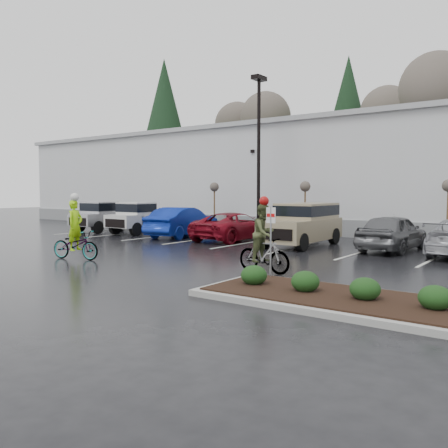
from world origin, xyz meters
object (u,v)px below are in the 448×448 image
Objects in this scene: pickup_white at (147,217)px; suv_tan at (301,225)px; sapling_east at (448,189)px; car_blue at (183,222)px; sapling_west at (214,190)px; pickup_silver at (110,216)px; cyclist_hivis at (75,239)px; lamppost at (259,138)px; car_red at (235,226)px; cyclist_olive at (264,245)px; sapling_mid at (305,189)px; fire_lane_sign at (271,234)px; car_grey at (393,232)px.

pickup_white is 1.02× the size of suv_tan.
sapling_east is 0.62× the size of car_blue.
sapling_west reaches higher than pickup_silver.
lamppost is at bearing -16.42° from cyclist_hivis.
lamppost is 5.66m from car_red.
pickup_silver is at bearing 69.73° from cyclist_olive.
car_blue reaches higher than car_red.
sapling_east is 10.64m from car_red.
sapling_mid is 0.62× the size of car_blue.
fire_lane_sign is at bearing -137.06° from cyclist_olive.
car_blue is 2.03× the size of cyclist_hivis.
pickup_silver is at bearing 30.69° from cyclist_hivis.
car_blue is (-5.75, -3.99, -1.87)m from sapling_mid.
suv_tan is at bearing 172.56° from car_blue.
sapling_east is at bearing -112.80° from car_grey.
car_red is 1.13× the size of car_grey.
suv_tan is 4.18m from car_grey.
car_red is at bearing 129.88° from fire_lane_sign.
sapling_east is at bearing 0.00° from sapling_west.
car_grey is at bearing -175.58° from car_red.
sapling_mid is at bearing 17.08° from pickup_silver.
suv_tan reaches higher than car_blue.
lamppost reaches higher than car_blue.
fire_lane_sign is 8.52m from cyclist_hivis.
pickup_white is at bearing 147.12° from fire_lane_sign.
sapling_east is at bearing -10.86° from cyclist_olive.
fire_lane_sign is 0.42× the size of car_blue.
fire_lane_sign is at bearing 89.12° from car_grey.
car_blue is 1.02× the size of suv_tan.
car_red is at bearing -121.15° from sapling_mid.
cyclist_hivis is at bearing -177.33° from fire_lane_sign.
cyclist_olive is (10.78, -11.50, -1.83)m from sapling_west.
car_grey is (8.42, -2.30, -4.87)m from lamppost.
cyclist_hivis is (3.31, -13.20, -1.94)m from sapling_west.
pickup_white is (-6.75, -2.39, -4.71)m from lamppost.
sapling_mid is at bearing -152.55° from car_blue.
pickup_white is 11.53m from cyclist_hivis.
sapling_east is 13.96m from car_blue.
pickup_silver is (-17.56, 9.03, -0.43)m from fire_lane_sign.
pickup_silver is 13.09m from cyclist_hivis.
fire_lane_sign is at bearing -27.23° from pickup_silver.
fire_lane_sign is 1.73m from cyclist_olive.
sapling_west is 4.70m from pickup_white.
suv_tan reaches higher than pickup_silver.
suv_tan is at bearing 111.67° from fire_lane_sign.
cyclist_olive is (2.47, -7.49, -0.14)m from suv_tan.
cyclist_hivis reaches higher than car_red.
fire_lane_sign is 11.82m from car_red.
lamppost is 3.72× the size of cyclist_olive.
sapling_west is at bearing 0.90° from cyclist_hivis.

